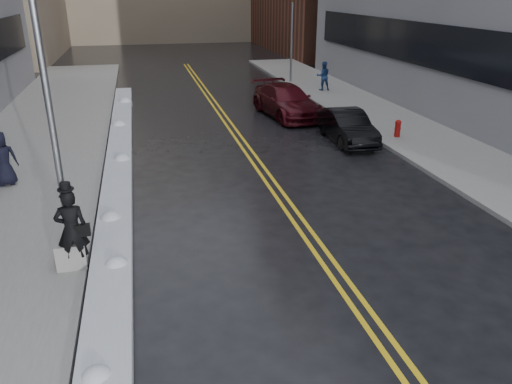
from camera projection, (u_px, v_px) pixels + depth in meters
ground at (232, 300)px, 10.36m from camera, size 160.00×160.00×0.00m
sidewalk_west at (26, 164)px, 18.14m from camera, size 5.50×50.00×0.15m
sidewalk_east at (418, 137)px, 21.44m from camera, size 4.00×50.00×0.15m
lane_line_left at (244, 151)px, 19.87m from camera, size 0.12×50.00×0.01m
lane_line_right at (251, 150)px, 19.93m from camera, size 0.12×50.00×0.01m
snow_ridge at (118, 173)px, 17.00m from camera, size 0.90×30.00×0.34m
lamppost at (58, 166)px, 10.51m from camera, size 0.65×0.65×7.62m
fire_hydrant at (398, 127)px, 21.05m from camera, size 0.26×0.26×0.73m
traffic_signal at (292, 31)px, 32.48m from camera, size 0.16×0.20×6.00m
pedestrian_fedora at (72, 230)px, 10.91m from camera, size 0.70×0.46×1.90m
pedestrian_c at (3, 159)px, 15.71m from camera, size 0.94×0.70×1.75m
pedestrian_east at (323, 76)px, 30.51m from camera, size 0.89×0.72×1.73m
car_black at (347, 126)px, 20.75m from camera, size 1.53×4.07×1.33m
car_maroon at (286, 101)px, 24.93m from camera, size 2.79×5.51×1.53m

